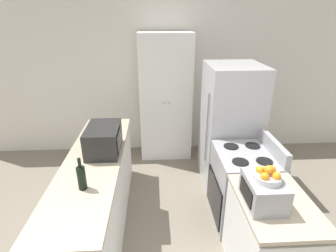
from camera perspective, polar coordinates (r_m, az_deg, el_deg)
name	(u,v)px	position (r m, az deg, el deg)	size (l,w,h in m)	color
wall_back	(163,78)	(4.53, -1.04, 10.30)	(7.00, 0.06, 2.60)	silver
counter_left	(97,195)	(3.16, -15.16, -14.37)	(0.60, 2.34, 0.89)	silver
counter_right	(268,243)	(2.72, 20.93, -22.63)	(0.60, 0.82, 0.89)	silver
pantry_cabinet	(166,98)	(4.34, -0.51, 6.06)	(0.84, 0.48, 2.07)	white
stove	(242,186)	(3.27, 15.89, -12.55)	(0.66, 0.73, 1.05)	#9E9EA3
refrigerator	(230,127)	(3.74, 13.31, -0.26)	(0.73, 0.79, 1.73)	#B7B7BC
microwave	(104,139)	(2.99, -13.83, -2.80)	(0.36, 0.53, 0.29)	black
wine_bottle	(82,177)	(2.44, -18.30, -10.56)	(0.08, 0.08, 0.31)	black
toaster_oven	(263,191)	(2.29, 20.04, -13.22)	(0.29, 0.38, 0.23)	#939399
fruit_bowl	(268,175)	(2.20, 20.89, -10.01)	(0.22, 0.22, 0.13)	silver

